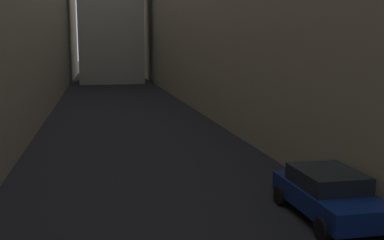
{
  "coord_description": "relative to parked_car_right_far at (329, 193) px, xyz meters",
  "views": [
    {
      "loc": [
        -2.0,
        13.29,
        4.88
      ],
      "look_at": [
        0.0,
        23.08,
        3.31
      ],
      "focal_mm": 43.39,
      "sensor_mm": 36.0,
      "label": 1
    }
  ],
  "objects": [
    {
      "name": "ground_plane",
      "position": [
        -4.4,
        22.97,
        -0.74
      ],
      "size": [
        264.0,
        264.0,
        0.0
      ],
      "primitive_type": "plane",
      "color": "black"
    },
    {
      "name": "parked_car_right_far",
      "position": [
        0.0,
        0.0,
        0.0
      ],
      "size": [
        2.04,
        4.11,
        1.39
      ],
      "rotation": [
        0.0,
        0.0,
        1.57
      ],
      "color": "navy",
      "rests_on": "ground"
    }
  ]
}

